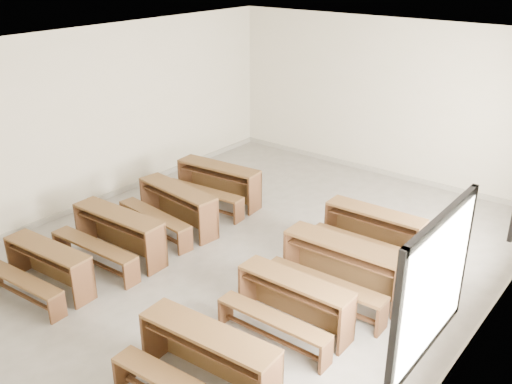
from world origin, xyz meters
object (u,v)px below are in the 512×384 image
Objects in this scene: desk_set_6 at (342,265)px; desk_set_3 at (217,182)px; desk_set_2 at (175,205)px; desk_set_7 at (373,229)px; desk_set_0 at (46,265)px; desk_set_5 at (293,301)px; desk_set_1 at (117,232)px; desk_set_4 at (206,357)px.

desk_set_3 is at bearing 158.25° from desk_set_6.
desk_set_2 is 3.28m from desk_set_7.
desk_set_3 is at bearing 87.68° from desk_set_0.
desk_set_5 is (3.19, 1.37, 0.02)m from desk_set_0.
desk_set_4 is at bearing -24.82° from desk_set_1.
desk_set_3 is (-0.08, 3.66, 0.05)m from desk_set_0.
desk_set_2 is 1.00× the size of desk_set_3.
desk_set_0 is at bearing -84.59° from desk_set_2.
desk_set_4 is 1.10× the size of desk_set_5.
desk_set_5 is 0.88× the size of desk_set_6.
desk_set_1 is (0.06, 1.19, 0.05)m from desk_set_0.
desk_set_0 is 3.47m from desk_set_5.
desk_set_1 is 1.05× the size of desk_set_7.
desk_set_5 is at bearing -96.40° from desk_set_6.
desk_set_1 is 3.14m from desk_set_5.
desk_set_4 reaches higher than desk_set_2.
desk_set_2 is at bearing -158.15° from desk_set_7.
desk_set_4 is at bearing -95.86° from desk_set_6.
desk_set_6 reaches higher than desk_set_2.
desk_set_2 reaches higher than desk_set_7.
desk_set_1 reaches higher than desk_set_0.
desk_set_4 is (3.03, -1.29, 0.00)m from desk_set_1.
desk_set_2 is (-0.01, 1.26, -0.00)m from desk_set_1.
desk_set_0 is 0.88× the size of desk_set_3.
desk_set_2 is 1.21m from desk_set_3.
desk_set_3 is at bearing 91.47° from desk_set_1.
desk_set_2 is 1.12× the size of desk_set_5.
desk_set_6 reaches higher than desk_set_3.
desk_set_6 is at bearing -82.13° from desk_set_7.
desk_set_1 is 1.26m from desk_set_2.
desk_set_5 is at bearing -39.76° from desk_set_3.
desk_set_4 is 0.96× the size of desk_set_6.
desk_set_3 is 0.98× the size of desk_set_6.
desk_set_0 is at bearing -130.60° from desk_set_7.
desk_set_4 is 3.83m from desk_set_7.
desk_set_2 reaches higher than desk_set_5.
desk_set_0 is 0.98× the size of desk_set_5.
desk_set_7 is (3.01, 2.54, -0.02)m from desk_set_1.
desk_set_0 is 0.91× the size of desk_set_1.
desk_set_0 is at bearing -157.30° from desk_set_5.
desk_set_6 reaches higher than desk_set_5.
desk_set_0 is 0.95× the size of desk_set_7.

